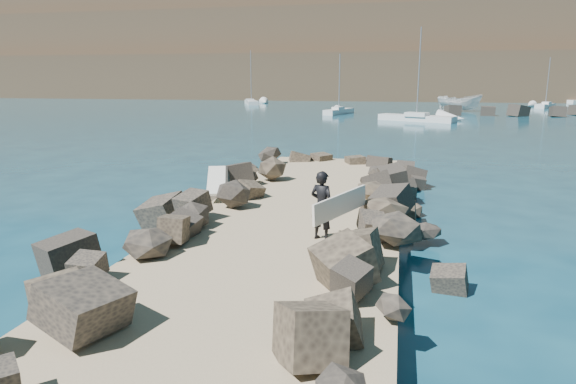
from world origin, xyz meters
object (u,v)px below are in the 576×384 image
(surfboard_resting, at_px, (217,183))
(boat_imported, at_px, (459,103))
(sailboat_c, at_px, (416,118))
(surfer_with_board, at_px, (325,205))

(surfboard_resting, relative_size, boat_imported, 0.40)
(surfboard_resting, relative_size, sailboat_c, 0.24)
(boat_imported, bearing_deg, sailboat_c, 170.08)
(surfboard_resting, height_order, surfer_with_board, surfer_with_board)
(surfboard_resting, distance_m, sailboat_c, 41.82)
(surfboard_resting, height_order, sailboat_c, sailboat_c)
(boat_imported, bearing_deg, surfboard_resting, 175.33)
(boat_imported, height_order, sailboat_c, sailboat_c)
(boat_imported, bearing_deg, surfer_with_board, 179.80)
(boat_imported, relative_size, sailboat_c, 0.60)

